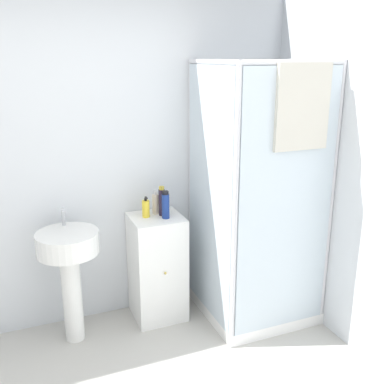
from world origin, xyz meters
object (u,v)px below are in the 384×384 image
sink (69,260)px  soap_dispenser (146,209)px  shampoo_bottle_blue (166,205)px  lotion_bottle_white (156,204)px  shampoo_bottle_tall_black (162,201)px

sink → soap_dispenser: 0.66m
soap_dispenser → shampoo_bottle_blue: (0.13, -0.08, 0.03)m
lotion_bottle_white → shampoo_bottle_tall_black: bearing=-61.5°
shampoo_bottle_blue → soap_dispenser: bearing=148.4°
lotion_bottle_white → shampoo_bottle_blue: bearing=-74.1°
lotion_bottle_white → soap_dispenser: bearing=-151.7°
sink → lotion_bottle_white: bearing=11.9°
soap_dispenser → shampoo_bottle_tall_black: (0.12, -0.01, 0.04)m
sink → lotion_bottle_white: (0.69, 0.14, 0.29)m
soap_dispenser → shampoo_bottle_blue: shampoo_bottle_blue is taller
shampoo_bottle_tall_black → soap_dispenser: bearing=176.4°
sink → lotion_bottle_white: lotion_bottle_white is taller
soap_dispenser → shampoo_bottle_tall_black: size_ratio=0.71×
shampoo_bottle_tall_black → lotion_bottle_white: size_ratio=1.24×
shampoo_bottle_blue → lotion_bottle_white: size_ratio=1.14×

